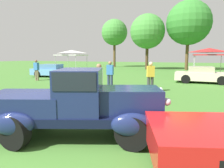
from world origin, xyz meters
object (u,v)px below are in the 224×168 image
object	(u,v)px
spectator_far_side	(99,82)
feature_pickup_truck	(77,103)
spectator_near_truck	(151,76)
canopy_tent_center_field	(209,51)
spectator_between_cars	(110,74)
show_car_cream	(202,75)
canopy_tent_left_field	(71,52)
show_car_skyblue	(53,71)
spectator_by_row	(37,69)

from	to	relation	value
spectator_far_side	feature_pickup_truck	bearing A→B (deg)	-74.58
spectator_near_truck	canopy_tent_center_field	bearing A→B (deg)	67.69
spectator_between_cars	spectator_far_side	world-z (taller)	same
feature_pickup_truck	spectator_near_truck	xyz separation A→B (m)	(0.67, 6.86, 0.05)
show_car_cream	spectator_near_truck	world-z (taller)	spectator_near_truck
canopy_tent_center_field	spectator_far_side	bearing A→B (deg)	-113.37
canopy_tent_left_field	canopy_tent_center_field	size ratio (longest dim) A/B	1.15
canopy_tent_left_field	spectator_near_truck	bearing A→B (deg)	-42.64
feature_pickup_truck	show_car_skyblue	size ratio (longest dim) A/B	1.08
spectator_by_row	spectator_far_side	size ratio (longest dim) A/B	1.00
show_car_cream	spectator_by_row	world-z (taller)	spectator_by_row
spectator_near_truck	spectator_between_cars	bearing A→B (deg)	171.02
spectator_by_row	spectator_far_side	xyz separation A→B (m)	(7.99, -5.40, 0.00)
spectator_near_truck	feature_pickup_truck	bearing A→B (deg)	-95.55
show_car_cream	spectator_near_truck	size ratio (longest dim) A/B	2.35
show_car_cream	canopy_tent_center_field	world-z (taller)	canopy_tent_center_field
show_car_cream	spectator_far_side	xyz separation A→B (m)	(-4.64, -8.52, 0.31)
feature_pickup_truck	canopy_tent_center_field	distance (m)	16.57
show_car_skyblue	spectator_near_truck	xyz separation A→B (m)	(10.19, -4.93, 0.31)
canopy_tent_left_field	canopy_tent_center_field	bearing A→B (deg)	-6.15
show_car_skyblue	canopy_tent_center_field	bearing A→B (deg)	16.51
spectator_near_truck	canopy_tent_center_field	size ratio (longest dim) A/B	0.62
show_car_skyblue	canopy_tent_center_field	size ratio (longest dim) A/B	1.55
spectator_by_row	spectator_far_side	distance (m)	9.65
feature_pickup_truck	spectator_far_side	xyz separation A→B (m)	(-0.97, 3.52, 0.05)
canopy_tent_center_field	show_car_skyblue	bearing A→B (deg)	-163.49
spectator_between_cars	spectator_by_row	world-z (taller)	same
canopy_tent_center_field	spectator_between_cars	bearing A→B (deg)	-125.96
feature_pickup_truck	show_car_skyblue	distance (m)	15.16
show_car_skyblue	show_car_cream	size ratio (longest dim) A/B	1.05
show_car_cream	spectator_near_truck	xyz separation A→B (m)	(-3.01, -5.19, 0.31)
show_car_skyblue	spectator_by_row	distance (m)	2.94
spectator_far_side	canopy_tent_center_field	world-z (taller)	canopy_tent_center_field
spectator_near_truck	canopy_tent_left_field	xyz separation A→B (m)	(-11.63, 10.71, 1.51)
show_car_cream	spectator_between_cars	xyz separation A→B (m)	(-5.57, -4.78, 0.31)
show_car_skyblue	spectator_near_truck	bearing A→B (deg)	-25.82
spectator_near_truck	spectator_far_side	world-z (taller)	same
spectator_far_side	spectator_between_cars	bearing A→B (deg)	103.85
spectator_far_side	canopy_tent_left_field	bearing A→B (deg)	125.43
show_car_skyblue	spectator_far_side	size ratio (longest dim) A/B	2.48
show_car_skyblue	canopy_tent_left_field	world-z (taller)	canopy_tent_left_field
show_car_cream	canopy_tent_center_field	bearing A→B (deg)	79.63
spectator_near_truck	spectator_between_cars	world-z (taller)	same
feature_pickup_truck	spectator_by_row	distance (m)	12.65
spectator_near_truck	canopy_tent_left_field	bearing A→B (deg)	137.36
spectator_between_cars	canopy_tent_center_field	world-z (taller)	canopy_tent_center_field
spectator_between_cars	spectator_by_row	distance (m)	7.26
show_car_skyblue	spectator_far_side	xyz separation A→B (m)	(8.55, -8.27, 0.31)
feature_pickup_truck	canopy_tent_center_field	size ratio (longest dim) A/B	1.67
spectator_far_side	show_car_skyblue	bearing A→B (deg)	135.97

